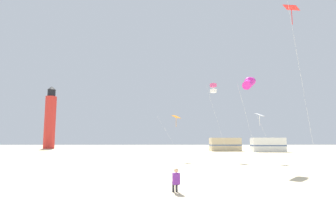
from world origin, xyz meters
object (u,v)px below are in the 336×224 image
object	(u,v)px
kite_diamond_white	(260,116)
kite_flyer_standing	(176,180)
rv_van_tan	(225,144)
rv_van_white	(268,145)
kite_diamond_orange	(176,118)
kite_tube_magenta	(249,83)
kite_diamond_scarlet	(292,15)
lighthouse_distant	(50,119)
kite_box_rainbow	(213,88)

from	to	relation	value
kite_diamond_white	kite_flyer_standing	bearing A→B (deg)	-123.73
kite_flyer_standing	kite_diamond_white	xyz separation A→B (m)	(10.04, 15.04, 4.45)
rv_van_tan	rv_van_white	size ratio (longest dim) A/B	1.00
kite_diamond_orange	rv_van_white	bearing A→B (deg)	45.65
kite_diamond_white	kite_tube_magenta	bearing A→B (deg)	-116.88
kite_flyer_standing	rv_van_white	xyz separation A→B (m)	(20.06, 36.88, 0.78)
kite_tube_magenta	kite_diamond_scarlet	bearing A→B (deg)	-70.94
rv_van_white	kite_diamond_scarlet	bearing A→B (deg)	-107.51
kite_tube_magenta	lighthouse_distant	world-z (taller)	lighthouse_distant
kite_diamond_orange	rv_van_tan	bearing A→B (deg)	63.40
rv_van_tan	rv_van_white	xyz separation A→B (m)	(7.74, -3.31, 0.00)
kite_tube_magenta	rv_van_tan	bearing A→B (deg)	79.77
kite_diamond_orange	lighthouse_distant	distance (m)	48.69
kite_flyer_standing	kite_diamond_orange	xyz separation A→B (m)	(0.79, 17.16, 4.39)
kite_box_rainbow	kite_diamond_white	world-z (taller)	kite_box_rainbow
kite_flyer_standing	rv_van_tan	xyz separation A→B (m)	(12.32, 40.19, 0.78)
lighthouse_distant	rv_van_tan	bearing A→B (deg)	-17.21
kite_diamond_white	kite_diamond_scarlet	world-z (taller)	kite_diamond_scarlet
kite_box_rainbow	kite_diamond_scarlet	xyz separation A→B (m)	(2.51, -14.44, 1.99)
kite_diamond_white	lighthouse_distant	distance (m)	56.65
kite_diamond_scarlet	kite_box_rainbow	bearing A→B (deg)	99.87
kite_tube_magenta	kite_diamond_white	bearing A→B (deg)	63.12
kite_diamond_white	rv_van_white	distance (m)	24.31
kite_box_rainbow	rv_van_tan	size ratio (longest dim) A/B	1.44
kite_tube_magenta	rv_van_white	size ratio (longest dim) A/B	1.21
rv_van_tan	kite_box_rainbow	bearing A→B (deg)	-110.24
kite_box_rainbow	kite_diamond_orange	bearing A→B (deg)	-168.31
lighthouse_distant	rv_van_white	xyz separation A→B (m)	(51.34, -16.81, -6.45)
kite_tube_magenta	rv_van_white	xyz separation A→B (m)	(13.52, 28.75, -5.83)
kite_diamond_orange	kite_box_rainbow	xyz separation A→B (m)	(4.76, 0.99, 3.88)
kite_box_rainbow	kite_diamond_scarlet	world-z (taller)	kite_diamond_scarlet
kite_diamond_orange	lighthouse_distant	world-z (taller)	lighthouse_distant
kite_flyer_standing	rv_van_tan	size ratio (longest dim) A/B	0.18
kite_box_rainbow	kite_diamond_white	size ratio (longest dim) A/B	1.74
kite_diamond_orange	kite_tube_magenta	bearing A→B (deg)	-57.53
kite_diamond_orange	kite_flyer_standing	bearing A→B (deg)	-92.64
kite_flyer_standing	kite_diamond_orange	distance (m)	17.73
kite_diamond_orange	rv_van_tan	xyz separation A→B (m)	(11.53, 23.02, -3.61)
kite_diamond_scarlet	lighthouse_distant	size ratio (longest dim) A/B	0.69
kite_flyer_standing	rv_van_tan	bearing A→B (deg)	-114.98
kite_diamond_orange	lighthouse_distant	bearing A→B (deg)	131.29
rv_van_white	rv_van_tan	bearing A→B (deg)	159.22
rv_van_tan	kite_diamond_white	bearing A→B (deg)	-98.35
kite_flyer_standing	kite_tube_magenta	distance (m)	12.35
kite_diamond_orange	kite_diamond_scarlet	bearing A→B (deg)	-61.60
rv_van_tan	rv_van_white	world-z (taller)	same
kite_diamond_orange	kite_tube_magenta	xyz separation A→B (m)	(5.75, -9.03, 2.22)
kite_box_rainbow	kite_tube_magenta	bearing A→B (deg)	-84.39
kite_box_rainbow	kite_flyer_standing	bearing A→B (deg)	-107.02
kite_diamond_scarlet	rv_van_white	size ratio (longest dim) A/B	1.78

